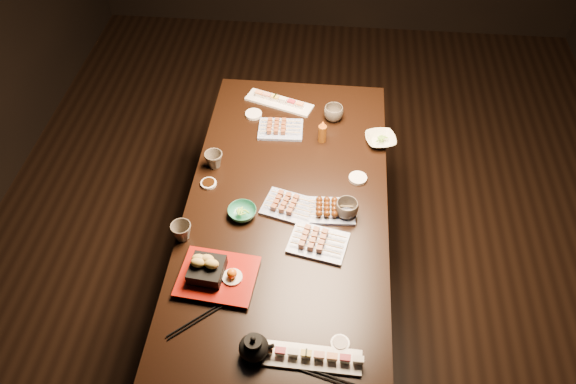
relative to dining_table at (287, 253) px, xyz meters
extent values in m
plane|color=black|center=(0.14, 0.29, -0.38)|extent=(5.00, 5.00, 0.00)
cube|color=black|center=(0.00, 0.00, 0.00)|extent=(1.13, 1.90, 0.75)
imported|color=#287C5F|center=(-0.19, -0.09, 0.39)|extent=(0.17, 0.17, 0.04)
imported|color=beige|center=(0.42, 0.45, 0.39)|extent=(0.18, 0.18, 0.04)
imported|color=#51493E|center=(-0.42, -0.24, 0.42)|extent=(0.12, 0.12, 0.08)
imported|color=#51493E|center=(0.27, -0.04, 0.41)|extent=(0.10, 0.10, 0.08)
imported|color=#51493E|center=(-0.37, 0.20, 0.42)|extent=(0.11, 0.11, 0.08)
imported|color=#51493E|center=(0.18, 0.61, 0.41)|extent=(0.12, 0.12, 0.08)
cylinder|color=brown|center=(0.13, 0.43, 0.44)|extent=(0.05, 0.05, 0.12)
cylinder|color=white|center=(-0.37, 0.08, 0.38)|extent=(0.08, 0.08, 0.01)
cylinder|color=white|center=(0.32, 0.18, 0.38)|extent=(0.10, 0.10, 0.01)
cylinder|color=white|center=(0.26, -0.67, 0.38)|extent=(0.08, 0.08, 0.01)
cylinder|color=white|center=(-0.23, 0.60, 0.38)|extent=(0.10, 0.10, 0.02)
camera|label=1|loc=(0.16, -1.67, 2.26)|focal=35.00mm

